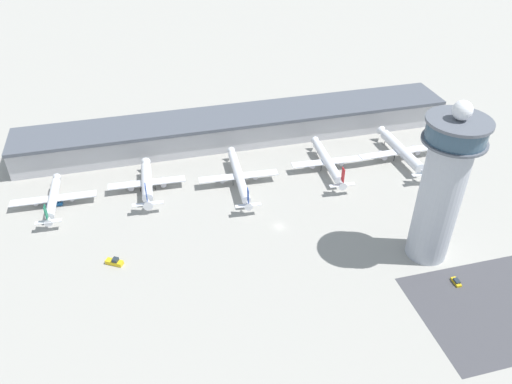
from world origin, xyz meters
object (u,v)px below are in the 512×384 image
(car_navy_sedan, at_px, (456,282))
(airplane_gate_charlie, at_px, (239,176))
(airplane_gate_echo, at_px, (402,151))
(service_truck_fuel, at_px, (115,262))
(service_truck_catering, at_px, (54,203))
(service_truck_baggage, at_px, (447,191))
(airplane_gate_delta, at_px, (328,162))
(airplane_gate_bravo, at_px, (147,183))
(airplane_gate_alpha, at_px, (53,199))
(control_tower, at_px, (443,185))

(car_navy_sedan, bearing_deg, airplane_gate_charlie, 127.67)
(airplane_gate_echo, xyz_separation_m, service_truck_fuel, (-130.48, -37.99, -3.94))
(service_truck_catering, bearing_deg, service_truck_baggage, -11.50)
(airplane_gate_delta, bearing_deg, airplane_gate_bravo, 176.98)
(service_truck_catering, bearing_deg, service_truck_fuel, -61.16)
(airplane_gate_alpha, relative_size, service_truck_fuel, 5.21)
(airplane_gate_charlie, relative_size, service_truck_catering, 7.46)
(control_tower, distance_m, airplane_gate_delta, 66.93)
(airplane_gate_bravo, distance_m, service_truck_fuel, 45.14)
(airplane_gate_bravo, bearing_deg, airplane_gate_alpha, -177.14)
(airplane_gate_alpha, relative_size, service_truck_catering, 5.63)
(airplane_gate_bravo, height_order, service_truck_baggage, airplane_gate_bravo)
(airplane_gate_bravo, relative_size, airplane_gate_echo, 0.80)
(airplane_gate_alpha, height_order, service_truck_baggage, airplane_gate_alpha)
(control_tower, distance_m, airplane_gate_charlie, 84.75)
(airplane_gate_charlie, distance_m, service_truck_baggage, 88.26)
(airplane_gate_echo, bearing_deg, airplane_gate_alpha, 179.00)
(airplane_gate_delta, bearing_deg, service_truck_fuel, -157.87)
(airplane_gate_alpha, xyz_separation_m, service_truck_catering, (-0.22, 1.00, -2.92))
(airplane_gate_charlie, bearing_deg, airplane_gate_alpha, 177.15)
(control_tower, distance_m, car_navy_sedan, 33.40)
(airplane_gate_bravo, relative_size, airplane_gate_delta, 0.84)
(control_tower, distance_m, service_truck_catering, 149.19)
(service_truck_catering, bearing_deg, airplane_gate_bravo, 1.33)
(airplane_gate_delta, xyz_separation_m, car_navy_sedan, (16.98, -76.50, -3.97))
(airplane_gate_bravo, height_order, service_truck_fuel, airplane_gate_bravo)
(airplane_gate_alpha, xyz_separation_m, car_navy_sedan, (133.97, -78.81, -3.28))
(airplane_gate_bravo, height_order, airplane_gate_charlie, airplane_gate_bravo)
(airplane_gate_delta, relative_size, service_truck_catering, 6.71)
(airplane_gate_delta, bearing_deg, control_tower, -76.34)
(service_truck_catering, height_order, service_truck_baggage, service_truck_baggage)
(airplane_gate_echo, height_order, car_navy_sedan, airplane_gate_echo)
(control_tower, xyz_separation_m, service_truck_baggage, (28.13, 31.02, -28.58))
(service_truck_baggage, relative_size, car_navy_sedan, 1.63)
(airplane_gate_bravo, height_order, airplane_gate_delta, airplane_gate_bravo)
(service_truck_fuel, bearing_deg, car_navy_sedan, -18.93)
(airplane_gate_alpha, relative_size, airplane_gate_echo, 0.80)
(airplane_gate_echo, distance_m, service_truck_fuel, 135.96)
(airplane_gate_delta, bearing_deg, service_truck_baggage, -34.36)
(airplane_gate_echo, bearing_deg, car_navy_sedan, -104.17)
(airplane_gate_echo, bearing_deg, service_truck_fuel, -163.77)
(service_truck_catering, bearing_deg, airplane_gate_charlie, -3.59)
(airplane_gate_echo, height_order, service_truck_baggage, airplane_gate_echo)
(control_tower, height_order, airplane_gate_charlie, control_tower)
(airplane_gate_charlie, relative_size, service_truck_fuel, 6.91)
(service_truck_baggage, distance_m, car_navy_sedan, 53.84)
(airplane_gate_echo, distance_m, service_truck_baggage, 29.88)
(control_tower, xyz_separation_m, airplane_gate_echo, (21.55, 59.92, -24.79))
(airplane_gate_bravo, height_order, car_navy_sedan, airplane_gate_bravo)
(airplane_gate_charlie, xyz_separation_m, airplane_gate_echo, (77.13, 1.13, 0.43))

